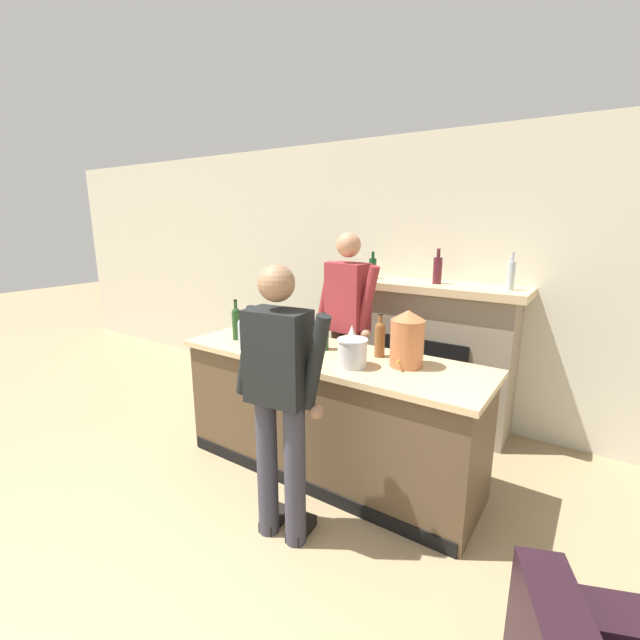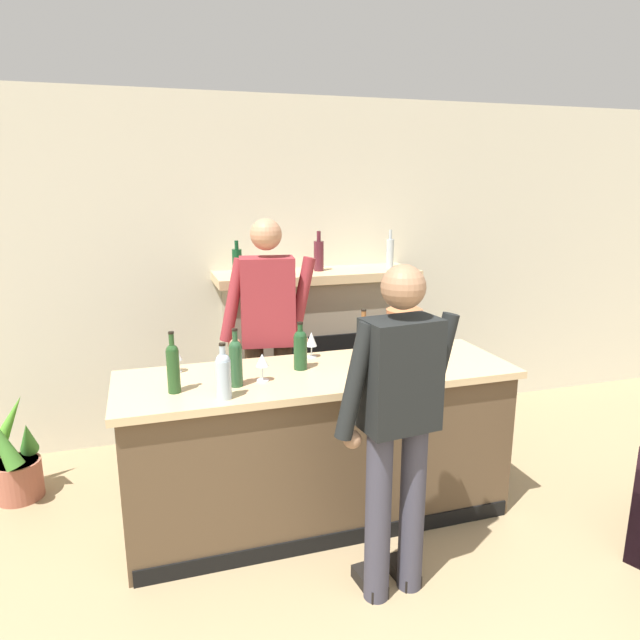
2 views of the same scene
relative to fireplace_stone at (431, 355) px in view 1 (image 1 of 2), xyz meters
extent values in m
cube|color=beige|center=(-0.19, 0.26, 0.67)|extent=(12.00, 0.07, 2.75)
cube|color=brown|center=(-0.36, -1.24, -0.24)|extent=(2.32, 0.69, 0.93)
cube|color=tan|center=(-0.36, -1.24, 0.25)|extent=(2.39, 0.76, 0.04)
cube|color=black|center=(-0.36, -1.59, -0.65)|extent=(2.28, 0.01, 0.10)
cube|color=gray|center=(0.00, 0.01, -0.04)|extent=(1.47, 0.44, 1.32)
cube|color=black|center=(0.00, -0.23, -0.22)|extent=(0.81, 0.02, 0.84)
cube|color=tan|center=(0.00, -0.01, 0.65)|extent=(1.63, 0.52, 0.07)
cylinder|color=#0F4020|center=(-0.64, -0.01, 0.78)|extent=(0.07, 0.07, 0.20)
cylinder|color=#0F4020|center=(-0.64, -0.01, 0.91)|extent=(0.03, 0.03, 0.07)
cylinder|color=#531E29|center=(0.02, -0.01, 0.80)|extent=(0.08, 0.08, 0.24)
cylinder|color=#531E29|center=(0.02, -0.01, 0.96)|extent=(0.03, 0.03, 0.08)
cylinder|color=#A7B5BC|center=(0.64, -0.01, 0.80)|extent=(0.06, 0.06, 0.23)
cylinder|color=#A7B5BC|center=(0.64, -0.01, 0.96)|extent=(0.02, 0.02, 0.08)
cylinder|color=#A05945|center=(-2.23, -0.43, -0.57)|extent=(0.30, 0.30, 0.27)
cylinder|color=#332319|center=(-2.23, -0.43, -0.45)|extent=(0.27, 0.27, 0.02)
cone|color=#3C822F|center=(-2.15, -0.41, -0.28)|extent=(0.16, 0.27, 0.30)
cone|color=#498B26|center=(-2.28, -0.31, -0.21)|extent=(0.33, 0.23, 0.42)
cone|color=#40802D|center=(-2.29, -0.55, -0.19)|extent=(0.31, 0.22, 0.47)
cylinder|color=#373643|center=(-0.10, -2.01, -0.24)|extent=(0.13, 0.13, 0.92)
cube|color=black|center=(-0.11, -1.94, -0.67)|extent=(0.13, 0.25, 0.07)
cylinder|color=#373643|center=(-0.30, -2.03, -0.24)|extent=(0.13, 0.13, 0.92)
cube|color=black|center=(-0.31, -1.96, -0.67)|extent=(0.13, 0.25, 0.07)
cube|color=black|center=(-0.20, -2.02, 0.49)|extent=(0.38, 0.26, 0.55)
cylinder|color=black|center=(0.02, -1.97, 0.49)|extent=(0.20, 0.08, 0.57)
sphere|color=#8D664A|center=(0.02, -1.95, 0.19)|extent=(0.09, 0.09, 0.09)
cylinder|color=black|center=(-0.43, -2.02, 0.49)|extent=(0.20, 0.08, 0.57)
sphere|color=#8D664A|center=(-0.43, -2.00, 0.19)|extent=(0.09, 0.09, 0.09)
sphere|color=#8D664A|center=(-0.20, -2.02, 0.92)|extent=(0.21, 0.21, 0.21)
cylinder|color=brown|center=(-0.64, -0.64, -0.20)|extent=(0.13, 0.13, 1.00)
cube|color=black|center=(-0.65, -0.71, -0.67)|extent=(0.13, 0.25, 0.07)
cylinder|color=brown|center=(-0.45, -0.67, -0.20)|extent=(0.13, 0.13, 1.00)
cube|color=black|center=(-0.46, -0.74, -0.67)|extent=(0.13, 0.25, 0.07)
cube|color=maroon|center=(-0.55, -0.65, 0.60)|extent=(0.39, 0.27, 0.60)
cylinder|color=maroon|center=(-0.78, -0.64, 0.62)|extent=(0.20, 0.08, 0.57)
sphere|color=tan|center=(-0.78, -0.66, 0.32)|extent=(0.09, 0.09, 0.09)
cylinder|color=maroon|center=(-0.32, -0.71, 0.62)|extent=(0.20, 0.08, 0.57)
sphere|color=tan|center=(-0.32, -0.73, 0.32)|extent=(0.09, 0.09, 0.09)
sphere|color=tan|center=(-0.55, -0.65, 1.05)|extent=(0.21, 0.21, 0.21)
cylinder|color=#B5673D|center=(0.23, -1.16, 0.44)|extent=(0.23, 0.23, 0.33)
cone|color=#B5673D|center=(0.23, -1.16, 0.63)|extent=(0.23, 0.23, 0.07)
cylinder|color=#B29333|center=(0.23, -1.30, 0.34)|extent=(0.02, 0.04, 0.02)
cylinder|color=silver|center=(-0.08, -1.38, 0.36)|extent=(0.20, 0.20, 0.18)
cylinder|color=silver|center=(-0.08, -1.38, 0.46)|extent=(0.21, 0.21, 0.01)
cylinder|color=brown|center=(-0.02, -1.08, 0.39)|extent=(0.08, 0.08, 0.23)
sphere|color=brown|center=(-0.02, -1.08, 0.50)|extent=(0.07, 0.07, 0.07)
cylinder|color=brown|center=(-0.02, -1.08, 0.54)|extent=(0.03, 0.03, 0.09)
cylinder|color=black|center=(-0.02, -1.08, 0.59)|extent=(0.03, 0.03, 0.01)
cylinder|color=#9DB0BE|center=(-0.97, -1.51, 0.38)|extent=(0.08, 0.08, 0.21)
sphere|color=#9DB0BE|center=(-0.97, -1.51, 0.48)|extent=(0.08, 0.08, 0.08)
cylinder|color=#9DB0BE|center=(-0.97, -1.51, 0.52)|extent=(0.03, 0.03, 0.08)
cylinder|color=black|center=(-0.97, -1.51, 0.57)|extent=(0.04, 0.04, 0.01)
cylinder|color=#1D4322|center=(-0.46, -1.16, 0.37)|extent=(0.08, 0.08, 0.20)
sphere|color=#1D4322|center=(-0.46, -1.16, 0.48)|extent=(0.08, 0.08, 0.08)
cylinder|color=#1D4322|center=(-0.46, -1.16, 0.52)|extent=(0.03, 0.03, 0.08)
cylinder|color=black|center=(-0.46, -1.16, 0.56)|extent=(0.04, 0.04, 0.01)
cylinder|color=#21451F|center=(-1.22, -1.34, 0.39)|extent=(0.07, 0.07, 0.24)
sphere|color=#21451F|center=(-1.22, -1.34, 0.51)|extent=(0.07, 0.07, 0.07)
cylinder|color=#21451F|center=(-1.22, -1.34, 0.56)|extent=(0.03, 0.03, 0.09)
cylinder|color=black|center=(-1.22, -1.34, 0.61)|extent=(0.03, 0.03, 0.01)
cylinder|color=#254A2C|center=(-0.88, -1.34, 0.39)|extent=(0.07, 0.07, 0.23)
sphere|color=#254A2C|center=(-0.88, -1.34, 0.50)|extent=(0.07, 0.07, 0.07)
cylinder|color=#254A2C|center=(-0.88, -1.34, 0.55)|extent=(0.03, 0.03, 0.09)
cylinder|color=black|center=(-0.88, -1.34, 0.60)|extent=(0.03, 0.03, 0.01)
cylinder|color=silver|center=(-0.72, -1.30, 0.28)|extent=(0.07, 0.07, 0.01)
cylinder|color=silver|center=(-0.72, -1.30, 0.32)|extent=(0.01, 0.01, 0.08)
cone|color=silver|center=(-0.72, -1.30, 0.40)|extent=(0.07, 0.07, 0.07)
cylinder|color=silver|center=(-1.18, -0.99, 0.28)|extent=(0.07, 0.07, 0.01)
cylinder|color=silver|center=(-1.18, -0.99, 0.31)|extent=(0.01, 0.01, 0.07)
cone|color=silver|center=(-1.18, -0.99, 0.39)|extent=(0.08, 0.08, 0.09)
cylinder|color=silver|center=(-0.33, -0.95, 0.28)|extent=(0.07, 0.07, 0.01)
cylinder|color=silver|center=(-0.33, -0.95, 0.31)|extent=(0.01, 0.01, 0.07)
cone|color=silver|center=(-0.33, -0.95, 0.40)|extent=(0.07, 0.07, 0.09)
camera|label=1|loc=(1.30, -3.81, 1.26)|focal=24.00mm
camera|label=2|loc=(-1.33, -4.35, 1.39)|focal=32.00mm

